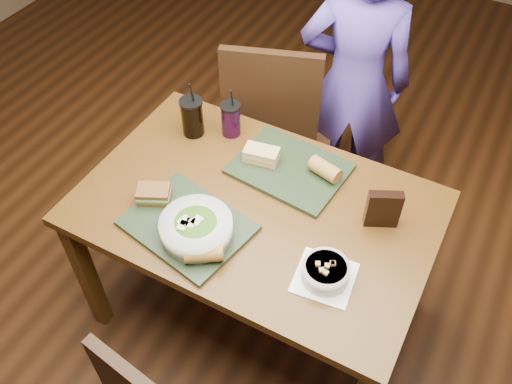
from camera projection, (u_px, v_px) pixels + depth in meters
ground at (256, 309)px, 2.55m from camera, size 6.00×6.00×0.00m
dining_table at (256, 220)px, 2.06m from camera, size 1.30×0.85×0.75m
chair_far at (280, 122)px, 2.60m from camera, size 0.56×0.57×1.02m
diner at (353, 84)px, 2.53m from camera, size 0.61×0.49×1.46m
tray_near at (188, 225)px, 1.92m from camera, size 0.47×0.40×0.02m
tray_far at (290, 169)px, 2.11m from camera, size 0.45×0.36×0.02m
salad_bowl at (196, 227)px, 1.85m from camera, size 0.25×0.25×0.08m
soup_bowl at (325, 272)px, 1.76m from camera, size 0.21×0.21×0.08m
sandwich_near at (154, 194)px, 1.97m from camera, size 0.14×0.12×0.06m
sandwich_far at (261, 155)px, 2.11m from camera, size 0.15×0.10×0.05m
baguette_near at (204, 253)px, 1.79m from camera, size 0.14×0.12×0.06m
baguette_far at (325, 169)px, 2.05m from camera, size 0.14×0.09×0.06m
cup_cola at (192, 117)px, 2.20m from camera, size 0.09×0.09×0.26m
cup_berry at (231, 119)px, 2.21m from camera, size 0.08×0.08×0.23m
chip_bag at (383, 209)px, 1.88m from camera, size 0.12×0.08×0.16m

